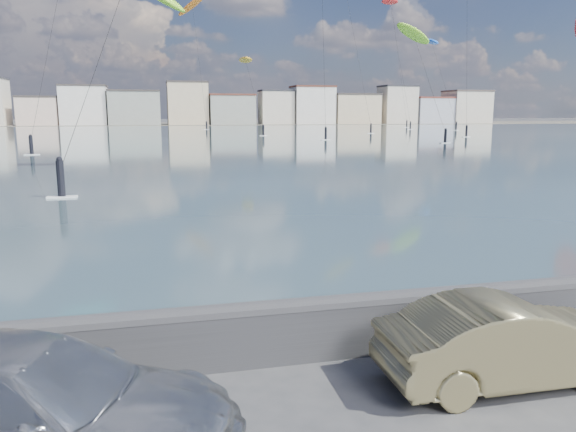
% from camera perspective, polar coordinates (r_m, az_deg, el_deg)
% --- Properties ---
extents(bay_water, '(500.00, 177.00, 0.00)m').
position_cam_1_polar(bay_water, '(97.34, -12.97, 7.84)').
color(bay_water, '#36535C').
rests_on(bay_water, ground).
extents(far_shore_strip, '(500.00, 60.00, 0.00)m').
position_cam_1_polar(far_shore_strip, '(205.79, -13.45, 9.08)').
color(far_shore_strip, '#4C473D').
rests_on(far_shore_strip, ground).
extents(seawall, '(400.00, 0.36, 1.08)m').
position_cam_1_polar(seawall, '(9.24, -4.21, -11.64)').
color(seawall, '#28282B').
rests_on(seawall, ground).
extents(far_buildings, '(240.79, 13.26, 14.60)m').
position_cam_1_polar(far_buildings, '(191.78, -13.10, 10.81)').
color(far_buildings, silver).
rests_on(far_buildings, ground).
extents(car_silver, '(5.40, 3.68, 1.45)m').
position_cam_1_polar(car_silver, '(7.46, -24.70, -17.05)').
color(car_silver, '#B3B6BA').
rests_on(car_silver, ground).
extents(car_champagne, '(4.00, 1.45, 1.31)m').
position_cam_1_polar(car_champagne, '(9.29, 21.61, -11.76)').
color(car_champagne, tan).
rests_on(car_champagne, ground).
extents(kitesurfer_2, '(7.71, 11.43, 16.74)m').
position_cam_1_polar(kitesurfer_2, '(85.45, 12.70, 17.42)').
color(kitesurfer_2, '#8CD826').
rests_on(kitesurfer_2, ground).
extents(kitesurfer_5, '(7.69, 15.06, 32.11)m').
position_cam_1_polar(kitesurfer_5, '(150.04, 10.36, 20.42)').
color(kitesurfer_5, red).
rests_on(kitesurfer_5, ground).
extents(kitesurfer_7, '(4.03, 12.32, 14.00)m').
position_cam_1_polar(kitesurfer_7, '(106.75, -4.32, 15.42)').
color(kitesurfer_7, '#BF8C19').
rests_on(kitesurfer_7, ground).
extents(kitesurfer_12, '(6.06, 16.67, 22.31)m').
position_cam_1_polar(kitesurfer_12, '(144.55, 14.39, 16.72)').
color(kitesurfer_12, blue).
rests_on(kitesurfer_12, ground).
extents(kitesurfer_15, '(8.72, 17.98, 33.63)m').
position_cam_1_polar(kitesurfer_15, '(152.35, -9.67, 20.28)').
color(kitesurfer_15, orange).
rests_on(kitesurfer_15, ground).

